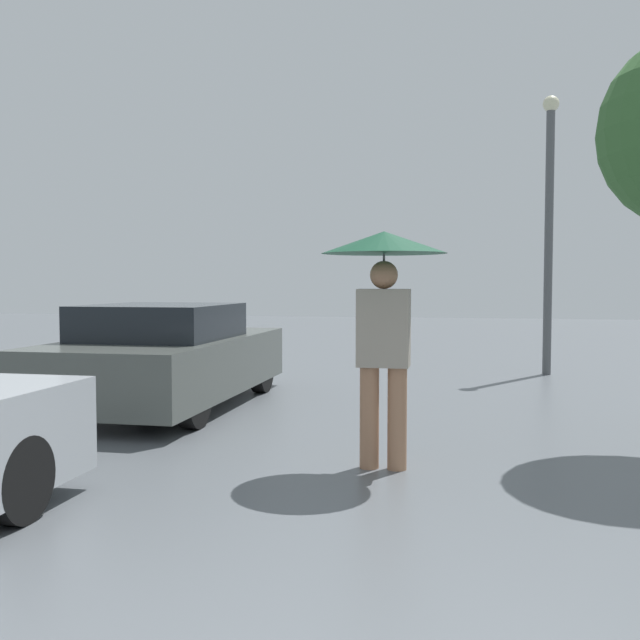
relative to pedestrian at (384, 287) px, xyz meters
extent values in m
cylinder|color=#9E7051|center=(-0.12, 0.00, -1.09)|extent=(0.16, 0.16, 0.86)
cylinder|color=#9E7051|center=(0.12, 0.00, -1.09)|extent=(0.16, 0.16, 0.86)
cube|color=gray|center=(0.00, 0.00, -0.34)|extent=(0.43, 0.25, 0.64)
sphere|color=#9E7051|center=(0.00, 0.00, 0.10)|extent=(0.23, 0.23, 0.23)
cylinder|color=#515456|center=(0.00, 0.00, -0.07)|extent=(0.02, 0.02, 0.68)
cone|color=#14472D|center=(0.00, 0.00, 0.36)|extent=(1.03, 1.03, 0.18)
cylinder|color=black|center=(-2.14, -1.82, -1.23)|extent=(0.18, 0.57, 0.57)
cube|color=#4C514C|center=(-3.00, 2.48, -0.99)|extent=(1.88, 4.10, 0.68)
cube|color=black|center=(-3.00, 2.27, -0.45)|extent=(1.60, 1.85, 0.42)
cylinder|color=black|center=(-3.85, 3.75, -1.19)|extent=(0.18, 0.66, 0.66)
cylinder|color=black|center=(-2.15, 3.75, -1.19)|extent=(0.18, 0.66, 0.66)
cylinder|color=black|center=(-3.85, 1.21, -1.19)|extent=(0.18, 0.66, 0.66)
cylinder|color=black|center=(-2.15, 1.21, -1.19)|extent=(0.18, 0.66, 0.66)
cylinder|color=#515456|center=(1.99, 6.59, 0.69)|extent=(0.14, 0.14, 4.41)
sphere|color=beige|center=(1.99, 6.59, 2.97)|extent=(0.27, 0.27, 0.27)
camera|label=1|loc=(0.68, -5.85, 0.04)|focal=40.00mm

